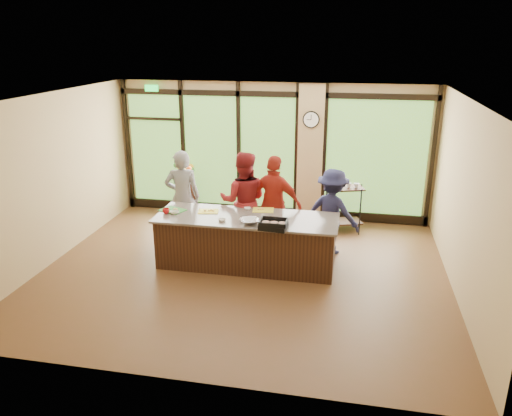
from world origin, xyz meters
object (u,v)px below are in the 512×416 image
at_px(cook_left, 183,197).
at_px(bar_cart, 344,202).
at_px(island_base, 247,242).
at_px(cook_right, 332,212).
at_px(roasting_pan, 273,226).
at_px(flower_stand, 187,198).

relative_size(cook_left, bar_cart, 1.78).
xyz_separation_m(island_base, bar_cart, (1.63, 2.05, 0.19)).
relative_size(cook_left, cook_right, 1.14).
bearing_deg(cook_left, island_base, 137.35).
distance_m(island_base, roasting_pan, 0.89).
bearing_deg(bar_cart, cook_left, -176.41).
height_order(cook_right, bar_cart, cook_right).
height_order(cook_left, bar_cart, cook_left).
distance_m(cook_right, bar_cart, 1.24).
bearing_deg(bar_cart, roasting_pan, -131.81).
distance_m(cook_left, flower_stand, 1.81).
relative_size(cook_right, bar_cart, 1.55).
distance_m(cook_left, roasting_pan, 2.36).
height_order(cook_left, flower_stand, cook_left).
xyz_separation_m(island_base, cook_right, (1.45, 0.83, 0.38)).
relative_size(roasting_pan, flower_stand, 0.58).
bearing_deg(bar_cart, island_base, -147.08).
xyz_separation_m(cook_left, flower_stand, (-0.50, 1.65, -0.56)).
height_order(cook_left, cook_right, cook_left).
bearing_deg(flower_stand, island_base, -75.09).
distance_m(cook_right, flower_stand, 3.79).
bearing_deg(flower_stand, roasting_pan, -72.92).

